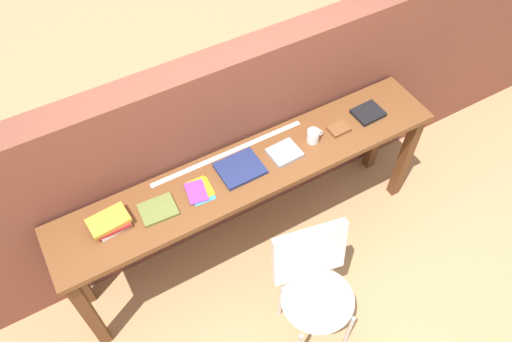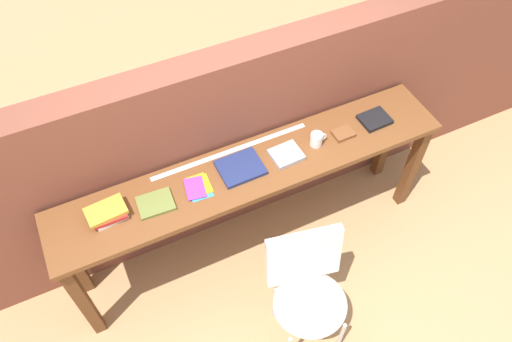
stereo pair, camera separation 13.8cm
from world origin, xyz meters
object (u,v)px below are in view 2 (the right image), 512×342
object	(u,v)px
book_stack_leftmost	(108,213)
book_repair_rightmost	(375,119)
pamphlet_pile_colourful	(198,187)
magazine_cycling	(156,203)
book_open_centre	(240,168)
leather_journal_brown	(343,134)
mug	(317,139)
chair_white_moulded	(308,288)

from	to	relation	value
book_stack_leftmost	book_repair_rightmost	world-z (taller)	book_stack_leftmost
pamphlet_pile_colourful	book_repair_rightmost	world-z (taller)	book_repair_rightmost
book_stack_leftmost	book_repair_rightmost	size ratio (longest dim) A/B	1.21
magazine_cycling	book_open_centre	xyz separation A→B (m)	(0.54, 0.03, 0.00)
leather_journal_brown	mug	bearing A→B (deg)	177.47
book_open_centre	book_repair_rightmost	bearing A→B (deg)	-1.50
leather_journal_brown	book_open_centre	bearing A→B (deg)	176.89
chair_white_moulded	leather_journal_brown	xyz separation A→B (m)	(0.60, 0.69, 0.37)
pamphlet_pile_colourful	mug	size ratio (longest dim) A/B	1.69
magazine_cycling	mug	bearing A→B (deg)	3.67
leather_journal_brown	pamphlet_pile_colourful	bearing A→B (deg)	178.79
chair_white_moulded	book_open_centre	bearing A→B (deg)	97.79
book_stack_leftmost	book_open_centre	bearing A→B (deg)	-0.50
book_stack_leftmost	chair_white_moulded	bearing A→B (deg)	-38.71
chair_white_moulded	leather_journal_brown	bearing A→B (deg)	48.71
book_stack_leftmost	magazine_cycling	bearing A→B (deg)	-7.61
magazine_cycling	leather_journal_brown	size ratio (longest dim) A/B	1.55
leather_journal_brown	chair_white_moulded	bearing A→B (deg)	-132.02
book_open_centre	mug	bearing A→B (deg)	-3.42
chair_white_moulded	book_stack_leftmost	bearing A→B (deg)	141.29
book_stack_leftmost	leather_journal_brown	distance (m)	1.50
book_stack_leftmost	magazine_cycling	world-z (taller)	book_stack_leftmost
pamphlet_pile_colourful	book_open_centre	size ratio (longest dim) A/B	0.71
mug	leather_journal_brown	size ratio (longest dim) A/B	0.85
chair_white_moulded	book_repair_rightmost	bearing A→B (deg)	39.62
magazine_cycling	pamphlet_pile_colourful	world-z (taller)	magazine_cycling
chair_white_moulded	leather_journal_brown	size ratio (longest dim) A/B	6.86
book_repair_rightmost	leather_journal_brown	bearing A→B (deg)	-177.81
pamphlet_pile_colourful	chair_white_moulded	bearing A→B (deg)	-61.50
chair_white_moulded	magazine_cycling	world-z (taller)	magazine_cycling
mug	book_repair_rightmost	world-z (taller)	mug
leather_journal_brown	book_stack_leftmost	bearing A→B (deg)	177.90
pamphlet_pile_colourful	mug	world-z (taller)	mug
pamphlet_pile_colourful	book_repair_rightmost	size ratio (longest dim) A/B	0.99
mug	book_repair_rightmost	xyz separation A→B (m)	(0.44, 0.01, -0.03)
pamphlet_pile_colourful	leather_journal_brown	size ratio (longest dim) A/B	1.43
book_open_centre	mug	world-z (taller)	mug
mug	chair_white_moulded	bearing A→B (deg)	-120.64
book_stack_leftmost	leather_journal_brown	bearing A→B (deg)	-1.37
book_stack_leftmost	magazine_cycling	distance (m)	0.27
pamphlet_pile_colourful	leather_journal_brown	distance (m)	0.98
leather_journal_brown	book_repair_rightmost	size ratio (longest dim) A/B	0.69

